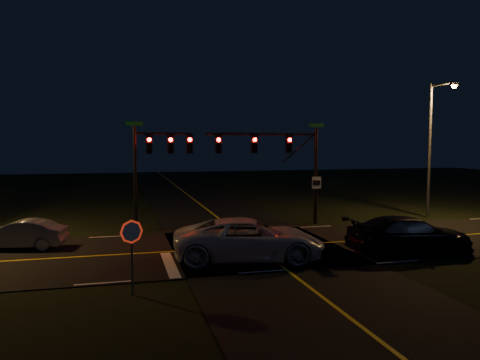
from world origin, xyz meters
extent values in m
plane|color=black|center=(0.00, 0.00, 0.00)|extent=(120.00, 120.00, 0.00)
cube|color=black|center=(0.00, 0.00, 0.02)|extent=(120.00, 9.00, 0.04)
cube|color=black|center=(0.00, 0.00, 0.02)|extent=(8.00, 120.00, 0.04)
cube|color=yellow|center=(0.00, 0.00, 0.04)|extent=(120.00, 0.14, 0.01)
cube|color=yellow|center=(0.00, 0.00, 0.04)|extent=(0.14, 120.00, 0.01)
cube|color=silver|center=(-4.40, -2.30, 0.04)|extent=(0.45, 4.20, 0.01)
cube|color=silver|center=(-7.00, -4.30, 0.04)|extent=(2.00, 0.12, 0.01)
cube|color=silver|center=(-7.00, 4.30, 0.04)|extent=(2.00, 0.12, 0.01)
cube|color=silver|center=(-1.00, -4.30, 0.04)|extent=(2.00, 0.12, 0.01)
cube|color=silver|center=(-1.00, 4.30, 0.04)|extent=(2.00, 0.12, 0.01)
cube|color=silver|center=(5.00, -4.30, 0.04)|extent=(2.00, 0.12, 0.01)
cube|color=silver|center=(5.00, 4.30, 0.04)|extent=(2.00, 0.12, 0.01)
cube|color=silver|center=(11.00, 4.30, 0.04)|extent=(2.00, 0.12, 0.01)
cylinder|color=#595C62|center=(14.00, 6.00, 4.50)|extent=(0.20, 0.20, 9.00)
cylinder|color=#595C62|center=(14.00, 4.90, 8.85)|extent=(0.12, 2.20, 0.12)
cube|color=#595C62|center=(14.00, 3.80, 8.75)|extent=(0.50, 0.28, 0.18)
sphere|color=orange|center=(14.00, 3.80, 8.62)|extent=(0.32, 0.32, 0.32)
cylinder|color=black|center=(5.50, 5.50, 3.00)|extent=(0.22, 0.22, 6.00)
cylinder|color=black|center=(2.00, 5.50, 5.60)|extent=(7.00, 0.14, 0.14)
cube|color=#0C561A|center=(5.50, 5.50, 6.15)|extent=(0.95, 0.03, 0.22)
cube|color=silver|center=(5.50, 5.36, 2.60)|extent=(0.60, 0.03, 0.75)
cube|color=black|center=(3.70, 5.50, 4.95)|extent=(0.34, 0.28, 1.00)
cube|color=black|center=(3.70, 5.50, 5.50)|extent=(0.40, 0.34, 0.10)
cylinder|color=#FF0705|center=(3.70, 5.34, 5.25)|extent=(0.22, 0.04, 0.22)
cube|color=black|center=(3.70, 5.32, 5.37)|extent=(0.26, 0.12, 0.03)
cylinder|color=black|center=(3.70, 5.34, 4.95)|extent=(0.22, 0.04, 0.22)
cube|color=black|center=(3.70, 5.32, 5.07)|extent=(0.26, 0.12, 0.03)
cylinder|color=black|center=(3.70, 5.34, 4.65)|extent=(0.22, 0.04, 0.22)
cube|color=black|center=(3.70, 5.32, 4.77)|extent=(0.26, 0.12, 0.03)
cube|color=black|center=(1.50, 5.50, 4.95)|extent=(0.34, 0.28, 1.00)
cube|color=black|center=(1.50, 5.50, 5.50)|extent=(0.40, 0.34, 0.10)
cylinder|color=#FF0705|center=(1.50, 5.34, 5.25)|extent=(0.22, 0.04, 0.22)
cube|color=black|center=(1.50, 5.32, 5.37)|extent=(0.26, 0.12, 0.03)
cylinder|color=black|center=(1.50, 5.34, 4.95)|extent=(0.22, 0.04, 0.22)
cube|color=black|center=(1.50, 5.32, 5.07)|extent=(0.26, 0.12, 0.03)
cylinder|color=black|center=(1.50, 5.34, 4.65)|extent=(0.22, 0.04, 0.22)
cube|color=black|center=(1.50, 5.32, 4.77)|extent=(0.26, 0.12, 0.03)
cube|color=black|center=(-0.70, 5.50, 4.95)|extent=(0.34, 0.28, 1.00)
cube|color=black|center=(-0.70, 5.50, 5.50)|extent=(0.40, 0.34, 0.10)
cylinder|color=#FF0705|center=(-0.70, 5.34, 5.25)|extent=(0.22, 0.04, 0.22)
cube|color=black|center=(-0.70, 5.32, 5.37)|extent=(0.26, 0.12, 0.03)
cylinder|color=black|center=(-0.70, 5.34, 4.95)|extent=(0.22, 0.04, 0.22)
cube|color=black|center=(-0.70, 5.32, 5.07)|extent=(0.26, 0.12, 0.03)
cylinder|color=black|center=(-0.70, 5.34, 4.65)|extent=(0.22, 0.04, 0.22)
cube|color=black|center=(-0.70, 5.32, 4.77)|extent=(0.26, 0.12, 0.03)
cylinder|color=black|center=(-5.50, 5.50, 3.00)|extent=(0.22, 0.22, 6.00)
cylinder|color=black|center=(-3.90, 5.50, 5.60)|extent=(3.20, 0.14, 0.14)
cube|color=#0C561A|center=(-5.50, 5.50, 6.15)|extent=(0.95, 0.03, 0.22)
cube|color=black|center=(-4.70, 5.50, 4.95)|extent=(0.34, 0.28, 1.00)
cube|color=black|center=(-4.70, 5.50, 5.50)|extent=(0.40, 0.34, 0.10)
cylinder|color=#FF0705|center=(-4.70, 5.34, 5.25)|extent=(0.22, 0.04, 0.22)
cube|color=black|center=(-4.70, 5.32, 5.37)|extent=(0.26, 0.12, 0.03)
cylinder|color=black|center=(-4.70, 5.34, 4.95)|extent=(0.22, 0.04, 0.22)
cube|color=black|center=(-4.70, 5.32, 5.07)|extent=(0.26, 0.12, 0.03)
cylinder|color=black|center=(-4.70, 5.34, 4.65)|extent=(0.22, 0.04, 0.22)
cube|color=black|center=(-4.70, 5.32, 4.77)|extent=(0.26, 0.12, 0.03)
cube|color=black|center=(-3.50, 5.50, 4.95)|extent=(0.34, 0.28, 1.00)
cube|color=black|center=(-3.50, 5.50, 5.50)|extent=(0.40, 0.34, 0.10)
cylinder|color=#FF0705|center=(-3.50, 5.34, 5.25)|extent=(0.22, 0.04, 0.22)
cube|color=black|center=(-3.50, 5.32, 5.37)|extent=(0.26, 0.12, 0.03)
cylinder|color=black|center=(-3.50, 5.34, 4.95)|extent=(0.22, 0.04, 0.22)
cube|color=black|center=(-3.50, 5.32, 5.07)|extent=(0.26, 0.12, 0.03)
cylinder|color=black|center=(-3.50, 5.34, 4.65)|extent=(0.22, 0.04, 0.22)
cube|color=black|center=(-3.50, 5.32, 4.77)|extent=(0.26, 0.12, 0.03)
cube|color=black|center=(-2.40, 5.50, 4.95)|extent=(0.34, 0.28, 1.00)
cube|color=black|center=(-2.40, 5.50, 5.50)|extent=(0.40, 0.34, 0.10)
cylinder|color=#FF0705|center=(-2.40, 5.34, 5.25)|extent=(0.22, 0.04, 0.22)
cube|color=black|center=(-2.40, 5.32, 5.37)|extent=(0.26, 0.12, 0.03)
cylinder|color=black|center=(-2.40, 5.34, 4.95)|extent=(0.22, 0.04, 0.22)
cube|color=black|center=(-2.40, 5.32, 5.07)|extent=(0.26, 0.12, 0.03)
cylinder|color=black|center=(-2.40, 5.34, 4.65)|extent=(0.22, 0.04, 0.22)
cube|color=black|center=(-2.40, 5.32, 4.77)|extent=(0.26, 0.12, 0.03)
cylinder|color=#595C62|center=(-6.00, -5.80, 1.05)|extent=(0.07, 0.07, 2.10)
cylinder|color=red|center=(-6.00, -5.84, 2.15)|extent=(0.75, 0.33, 0.80)
cylinder|color=silver|center=(-6.00, -5.86, 2.15)|extent=(0.62, 0.27, 0.66)
imported|color=silver|center=(-1.01, -2.38, 0.90)|extent=(5.10, 7.42, 1.79)
imported|color=black|center=(6.40, -3.03, 0.84)|extent=(2.91, 6.02, 1.68)
imported|color=gray|center=(-10.97, 2.40, 0.68)|extent=(3.08, 4.72, 1.37)
camera|label=1|loc=(-6.33, -21.46, 5.07)|focal=35.00mm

